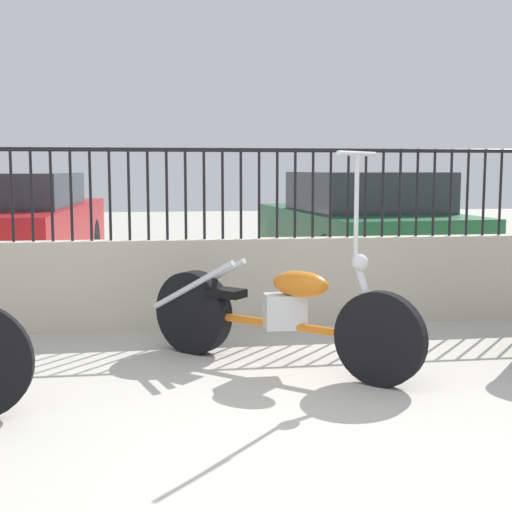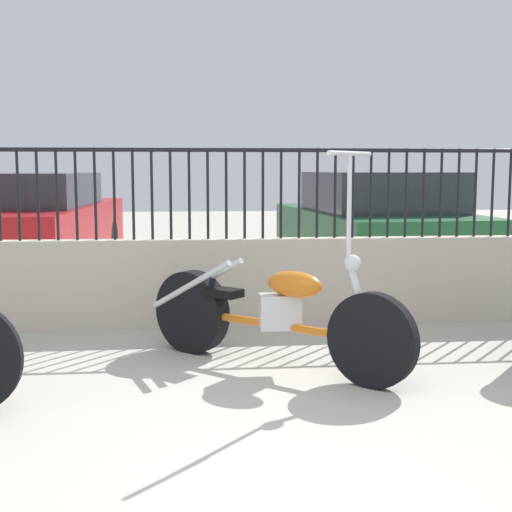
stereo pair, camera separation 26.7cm
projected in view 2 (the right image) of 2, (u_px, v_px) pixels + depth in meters
ground_plane at (246, 472)px, 3.27m from camera, size 40.00×40.00×0.00m
low_wall at (218, 282)px, 6.28m from camera, size 9.93×0.18×0.77m
fence_railing at (217, 180)px, 6.17m from camera, size 9.93×0.04×0.79m
motorcycle_orange at (261, 313)px, 5.00m from camera, size 1.69×1.53×1.50m
car_red at (28, 224)px, 9.07m from camera, size 1.98×4.59×1.33m
car_green at (376, 222)px, 9.46m from camera, size 2.17×4.19×1.34m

